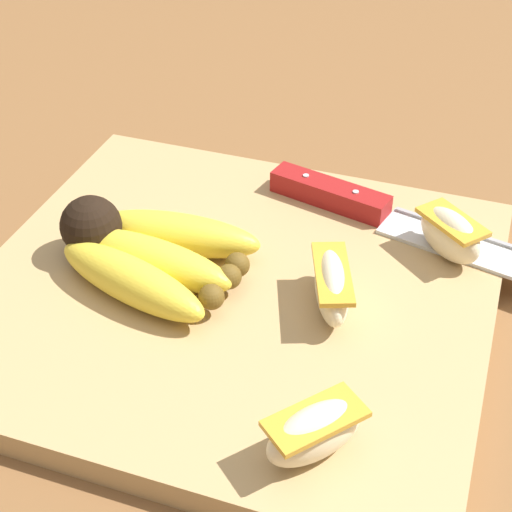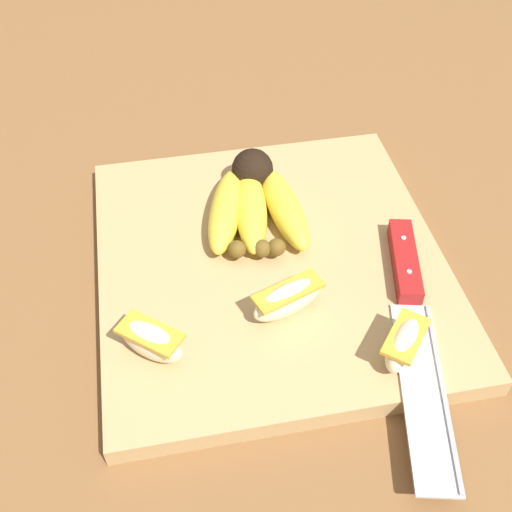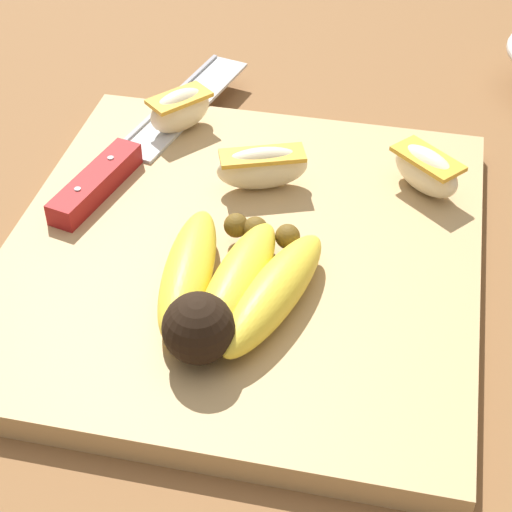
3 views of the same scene
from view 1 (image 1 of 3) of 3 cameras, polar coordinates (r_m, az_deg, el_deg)
The scene contains 7 objects.
ground_plane at distance 0.57m, azimuth -3.34°, elevation -3.94°, with size 6.00×6.00×0.00m, color brown.
cutting_board at distance 0.57m, azimuth -1.73°, elevation -2.89°, with size 0.36×0.34×0.02m, color tan.
banana_bunch at distance 0.57m, azimuth -7.98°, elevation 0.35°, with size 0.14×0.12×0.05m.
chefs_knife at distance 0.63m, azimuth 9.23°, elevation 2.99°, with size 0.28×0.09×0.02m.
apple_wedge_near at distance 0.59m, azimuth 13.80°, elevation 1.55°, with size 0.06×0.06×0.04m.
apple_wedge_middle at distance 0.53m, azimuth 5.47°, elevation -2.14°, with size 0.05×0.07×0.04m.
apple_wedge_far at distance 0.44m, azimuth 4.25°, elevation -12.48°, with size 0.06×0.06×0.04m.
Camera 1 is at (-0.17, 0.39, 0.38)m, focal length 55.63 mm.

